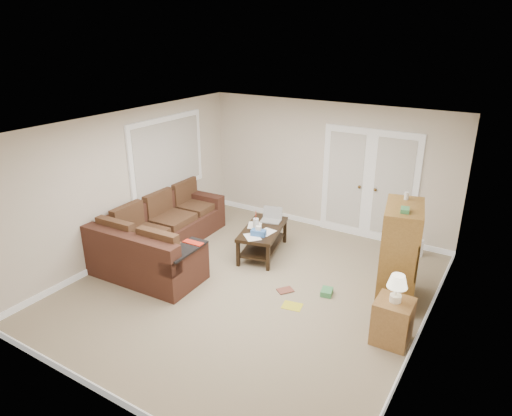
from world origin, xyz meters
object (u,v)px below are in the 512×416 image
Objects in this scene: tv_armoire at (399,254)px; side_cabinet at (393,318)px; coffee_table at (263,239)px; sectional_sofa at (160,239)px.

tv_armoire is 1.66× the size of side_cabinet.
tv_armoire is at bearing -20.22° from coffee_table.
side_cabinet reaches higher than coffee_table.
sectional_sofa is 2.95× the size of side_cabinet.
sectional_sofa is 4.13m from side_cabinet.
coffee_table is at bearing 32.97° from sectional_sofa.
sectional_sofa is 1.78× the size of tv_armoire.
coffee_table is 2.94m from side_cabinet.
tv_armoire reaches higher than side_cabinet.
coffee_table is 0.84× the size of tv_armoire.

